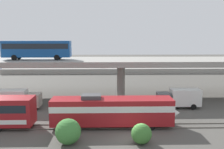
% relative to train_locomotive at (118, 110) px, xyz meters
% --- Properties ---
extents(ground_plane, '(260.00, 260.00, 0.00)m').
position_rel_train_locomotive_xyz_m(ground_plane, '(1.32, -4.00, -2.19)').
color(ground_plane, '#4C4944').
extents(rail_strip_near, '(110.00, 0.12, 0.12)m').
position_rel_train_locomotive_xyz_m(rail_strip_near, '(1.32, -0.76, -2.13)').
color(rail_strip_near, '#59544C').
rests_on(rail_strip_near, ground_plane).
extents(rail_strip_far, '(110.00, 0.12, 0.12)m').
position_rel_train_locomotive_xyz_m(rail_strip_far, '(1.32, 0.76, -2.13)').
color(rail_strip_far, '#59544C').
rests_on(rail_strip_far, ground_plane).
extents(train_locomotive, '(16.12, 3.04, 4.18)m').
position_rel_train_locomotive_xyz_m(train_locomotive, '(0.00, 0.00, 0.00)').
color(train_locomotive, maroon).
rests_on(train_locomotive, ground_plane).
extents(highway_overpass, '(96.00, 11.05, 7.13)m').
position_rel_train_locomotive_xyz_m(highway_overpass, '(1.32, 16.00, 4.31)').
color(highway_overpass, gray).
rests_on(highway_overpass, ground_plane).
extents(transit_bus_on_overpass, '(12.00, 2.68, 3.40)m').
position_rel_train_locomotive_xyz_m(transit_bus_on_overpass, '(-13.84, 15.09, 7.00)').
color(transit_bus_on_overpass, '#14478C').
rests_on(transit_bus_on_overpass, highway_overpass).
extents(service_truck_west, '(6.80, 2.46, 3.04)m').
position_rel_train_locomotive_xyz_m(service_truck_west, '(-15.43, 8.25, -0.56)').
color(service_truck_west, '#9E998C').
rests_on(service_truck_west, ground_plane).
extents(service_truck_east, '(6.80, 2.46, 3.04)m').
position_rel_train_locomotive_xyz_m(service_truck_east, '(10.25, 8.25, -0.56)').
color(service_truck_east, '#515459').
rests_on(service_truck_east, ground_plane).
extents(pier_parking_lot, '(68.97, 13.28, 1.60)m').
position_rel_train_locomotive_xyz_m(pier_parking_lot, '(1.32, 51.00, -1.39)').
color(pier_parking_lot, gray).
rests_on(pier_parking_lot, ground_plane).
extents(parked_car_0, '(4.05, 1.97, 1.50)m').
position_rel_train_locomotive_xyz_m(parked_car_0, '(-14.09, 54.22, 0.18)').
color(parked_car_0, '#515459').
rests_on(parked_car_0, pier_parking_lot).
extents(parked_car_1, '(4.66, 1.94, 1.50)m').
position_rel_train_locomotive_xyz_m(parked_car_1, '(-23.19, 51.80, 0.18)').
color(parked_car_1, silver).
rests_on(parked_car_1, pier_parking_lot).
extents(parked_car_2, '(4.23, 1.99, 1.50)m').
position_rel_train_locomotive_xyz_m(parked_car_2, '(15.51, 48.67, 0.18)').
color(parked_car_2, '#515459').
rests_on(parked_car_2, pier_parking_lot).
extents(parked_car_3, '(4.69, 1.98, 1.50)m').
position_rel_train_locomotive_xyz_m(parked_car_3, '(25.30, 53.97, 0.18)').
color(parked_car_3, black).
rests_on(parked_car_3, pier_parking_lot).
extents(parked_car_4, '(4.14, 1.90, 1.50)m').
position_rel_train_locomotive_xyz_m(parked_car_4, '(-3.59, 48.32, 0.18)').
color(parked_car_4, '#B7B7BC').
rests_on(parked_car_4, pier_parking_lot).
extents(harbor_water, '(140.00, 36.00, 0.01)m').
position_rel_train_locomotive_xyz_m(harbor_water, '(1.32, 74.00, -2.19)').
color(harbor_water, navy).
rests_on(harbor_water, ground_plane).
extents(shrub_left, '(2.73, 2.73, 2.73)m').
position_rel_train_locomotive_xyz_m(shrub_left, '(-5.52, -4.96, -0.83)').
color(shrub_left, '#3C7B37').
rests_on(shrub_left, ground_plane).
extents(shrub_right, '(2.19, 2.19, 2.19)m').
position_rel_train_locomotive_xyz_m(shrub_right, '(2.25, -5.08, -1.09)').
color(shrub_right, '#3A7130').
rests_on(shrub_right, ground_plane).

